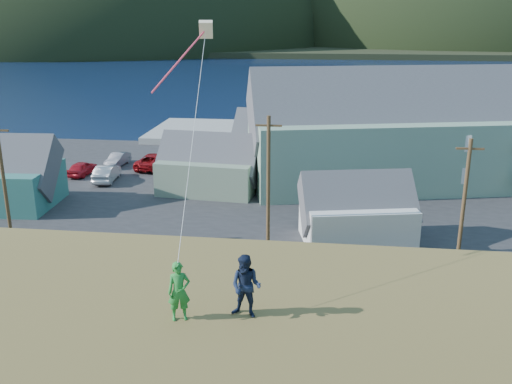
# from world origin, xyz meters

# --- Properties ---
(ground) EXTENTS (900.00, 900.00, 0.00)m
(ground) POSITION_xyz_m (0.00, 0.00, 0.00)
(ground) COLOR #0A1638
(ground) RESTS_ON ground
(grass_strip) EXTENTS (110.00, 8.00, 0.10)m
(grass_strip) POSITION_xyz_m (0.00, -2.00, 0.05)
(grass_strip) COLOR #4C3D19
(grass_strip) RESTS_ON ground
(waterfront_lot) EXTENTS (72.00, 36.00, 0.12)m
(waterfront_lot) POSITION_xyz_m (0.00, 17.00, 0.06)
(waterfront_lot) COLOR #28282B
(waterfront_lot) RESTS_ON ground
(wharf) EXTENTS (26.00, 14.00, 0.90)m
(wharf) POSITION_xyz_m (-6.00, 40.00, 0.45)
(wharf) COLOR gray
(wharf) RESTS_ON ground
(far_shore) EXTENTS (900.00, 320.00, 2.00)m
(far_shore) POSITION_xyz_m (0.00, 330.00, 1.00)
(far_shore) COLOR black
(far_shore) RESTS_ON ground
(far_hills) EXTENTS (760.00, 265.00, 143.00)m
(far_hills) POSITION_xyz_m (35.59, 279.38, 2.00)
(far_hills) COLOR black
(far_hills) RESTS_ON ground
(lodge) EXTENTS (38.48, 18.74, 13.05)m
(lodge) POSITION_xyz_m (14.95, 21.46, 5.01)
(lodge) COLOR gray
(lodge) RESTS_ON waterfront_lot
(shed_palegreen_near) EXTENTS (9.27, 6.27, 6.40)m
(shed_palegreen_near) POSITION_xyz_m (-6.64, 15.61, 2.42)
(shed_palegreen_near) COLOR slate
(shed_palegreen_near) RESTS_ON waterfront_lot
(shed_white) EXTENTS (8.58, 6.58, 6.13)m
(shed_white) POSITION_xyz_m (5.85, 5.16, 2.36)
(shed_white) COLOR silver
(shed_white) RESTS_ON waterfront_lot
(shed_palegreen_far) EXTENTS (11.21, 7.24, 7.10)m
(shed_palegreen_far) POSITION_xyz_m (-0.74, 25.42, 2.72)
(shed_palegreen_far) COLOR slate
(shed_palegreen_far) RESTS_ON waterfront_lot
(utility_poles) EXTENTS (29.61, 0.24, 9.34)m
(utility_poles) POSITION_xyz_m (-1.94, 1.50, 4.50)
(utility_poles) COLOR #47331E
(utility_poles) RESTS_ON waterfront_lot
(parked_cars) EXTENTS (23.05, 10.46, 1.55)m
(parked_cars) POSITION_xyz_m (-9.78, 20.73, 0.85)
(parked_cars) COLOR maroon
(parked_cars) RESTS_ON waterfront_lot
(kite_flyer_green) EXTENTS (0.72, 0.59, 1.70)m
(kite_flyer_green) POSITION_xyz_m (-0.25, -18.52, 8.05)
(kite_flyer_green) COLOR #227D2E
(kite_flyer_green) RESTS_ON hillside
(kite_flyer_navy) EXTENTS (1.01, 0.85, 1.83)m
(kite_flyer_navy) POSITION_xyz_m (1.55, -18.12, 8.11)
(kite_flyer_navy) COLOR #131D36
(kite_flyer_navy) RESTS_ON hillside
(kite_rig) EXTENTS (0.89, 3.14, 8.25)m
(kite_rig) POSITION_xyz_m (-0.63, -13.03, 14.58)
(kite_rig) COLOR #FAE3BE
(kite_rig) RESTS_ON ground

